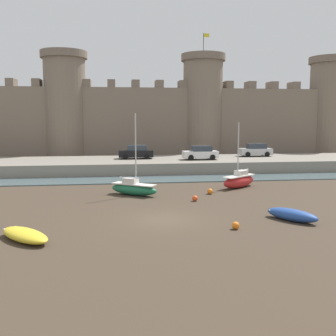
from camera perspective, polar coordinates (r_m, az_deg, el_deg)
ground_plane at (r=24.36m, az=-0.49°, el=-7.47°), size 160.00×160.00×0.00m
water_channel at (r=39.65m, az=-3.26°, el=-1.67°), size 80.00×4.50×0.10m
quay_road at (r=46.73m, az=-3.92°, el=0.45°), size 71.86×10.00×1.36m
castle at (r=58.01m, az=-4.70°, el=7.74°), size 66.34×6.48×18.49m
sailboat_foreground_right at (r=35.76m, az=10.28°, el=-1.79°), size 4.06×3.43×5.85m
sailboat_near_channel_left at (r=31.88m, az=-5.01°, el=-2.92°), size 4.10×3.33×6.58m
rowboat_foreground_centre at (r=25.14m, az=17.53°, el=-6.46°), size 2.82×3.33×0.72m
rowboat_midflat_centre at (r=21.49m, az=-20.07°, el=-9.09°), size 3.43×3.58×0.58m
mooring_buoy_near_channel at (r=32.39m, az=6.12°, el=-3.40°), size 0.46×0.46×0.46m
mooring_buoy_off_centre at (r=22.54m, az=9.79°, el=-8.22°), size 0.44×0.44×0.44m
mooring_buoy_mid_mud at (r=29.60m, az=3.94°, el=-4.41°), size 0.43×0.43×0.43m
car_quay_west at (r=47.33m, az=-4.65°, el=2.31°), size 4.11×1.89×1.62m
car_quay_east at (r=51.41m, az=12.59°, el=2.55°), size 4.11×1.89×1.62m
car_quay_centre_east at (r=46.29m, az=4.76°, el=2.20°), size 4.11×1.89×1.62m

